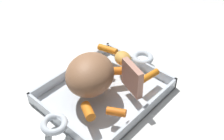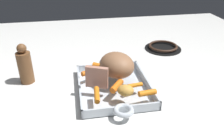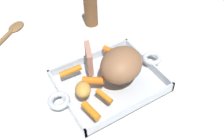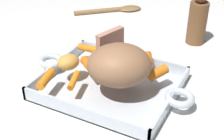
% 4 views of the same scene
% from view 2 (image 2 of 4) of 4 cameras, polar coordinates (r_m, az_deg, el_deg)
% --- Properties ---
extents(ground_plane, '(1.84, 1.84, 0.00)m').
position_cam_2_polar(ground_plane, '(0.84, 0.42, -4.73)').
color(ground_plane, white).
extents(roasting_dish, '(0.39, 0.25, 0.04)m').
position_cam_2_polar(roasting_dish, '(0.84, 0.42, -4.11)').
color(roasting_dish, silver).
rests_on(roasting_dish, ground_plane).
extents(pork_roast, '(0.17, 0.16, 0.09)m').
position_cam_2_polar(pork_roast, '(0.83, 1.20, 1.22)').
color(pork_roast, '#966746').
rests_on(pork_roast, roasting_dish).
extents(roast_slice_thick, '(0.04, 0.08, 0.08)m').
position_cam_2_polar(roast_slice_thick, '(0.77, -3.74, -1.78)').
color(roast_slice_thick, tan).
rests_on(roast_slice_thick, roasting_dish).
extents(baby_carrot_southwest, '(0.04, 0.05, 0.03)m').
position_cam_2_polar(baby_carrot_southwest, '(0.90, -3.33, 0.95)').
color(baby_carrot_southwest, orange).
rests_on(baby_carrot_southwest, roasting_dish).
extents(baby_carrot_northwest, '(0.03, 0.06, 0.02)m').
position_cam_2_polar(baby_carrot_northwest, '(0.79, 5.68, -3.72)').
color(baby_carrot_northwest, orange).
rests_on(baby_carrot_northwest, roasting_dish).
extents(baby_carrot_southeast, '(0.07, 0.02, 0.02)m').
position_cam_2_polar(baby_carrot_southeast, '(0.73, -3.74, -6.09)').
color(baby_carrot_southeast, orange).
rests_on(baby_carrot_southeast, roasting_dish).
extents(baby_carrot_northeast, '(0.06, 0.06, 0.03)m').
position_cam_2_polar(baby_carrot_northeast, '(0.77, 1.47, -3.89)').
color(baby_carrot_northeast, orange).
rests_on(baby_carrot_northeast, roasting_dish).
extents(baby_carrot_long, '(0.04, 0.05, 0.02)m').
position_cam_2_polar(baby_carrot_long, '(0.86, -6.11, -0.69)').
color(baby_carrot_long, orange).
rests_on(baby_carrot_long, roasting_dish).
extents(baby_carrot_center_left, '(0.03, 0.06, 0.02)m').
position_cam_2_polar(baby_carrot_center_left, '(0.75, 8.65, -5.54)').
color(baby_carrot_center_left, orange).
rests_on(baby_carrot_center_left, roasting_dish).
extents(potato_golden_small, '(0.06, 0.07, 0.04)m').
position_cam_2_polar(potato_golden_small, '(0.74, 3.34, -5.01)').
color(potato_golden_small, gold).
rests_on(potato_golden_small, roasting_dish).
extents(stove_burner_rear, '(0.18, 0.18, 0.02)m').
position_cam_2_polar(stove_burner_rear, '(1.20, 12.38, 5.50)').
color(stove_burner_rear, black).
rests_on(stove_burner_rear, ground_plane).
extents(pepper_mill, '(0.05, 0.05, 0.15)m').
position_cam_2_polar(pepper_mill, '(0.91, -20.55, 1.01)').
color(pepper_mill, brown).
rests_on(pepper_mill, ground_plane).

